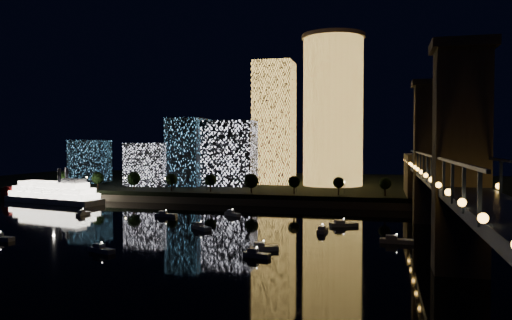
# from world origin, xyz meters

# --- Properties ---
(ground) EXTENTS (520.00, 520.00, 0.00)m
(ground) POSITION_xyz_m (0.00, 0.00, 0.00)
(ground) COLOR black
(ground) RESTS_ON ground
(far_bank) EXTENTS (420.00, 160.00, 5.00)m
(far_bank) POSITION_xyz_m (0.00, 160.00, 2.50)
(far_bank) COLOR black
(far_bank) RESTS_ON ground
(seawall) EXTENTS (420.00, 6.00, 3.00)m
(seawall) POSITION_xyz_m (0.00, 82.00, 1.50)
(seawall) COLOR #6B5E4C
(seawall) RESTS_ON ground
(tower_cylindrical) EXTENTS (34.00, 34.00, 81.22)m
(tower_cylindrical) POSITION_xyz_m (22.60, 137.61, 45.73)
(tower_cylindrical) COLOR #FFBF51
(tower_cylindrical) RESTS_ON far_bank
(tower_rectangular) EXTENTS (21.66, 21.66, 68.93)m
(tower_rectangular) POSITION_xyz_m (-10.93, 142.52, 39.46)
(tower_rectangular) COLOR #FFBF51
(tower_rectangular) RESTS_ON far_bank
(midrise_blocks) EXTENTS (108.62, 35.20, 36.46)m
(midrise_blocks) POSITION_xyz_m (-57.91, 122.29, 20.87)
(midrise_blocks) COLOR white
(midrise_blocks) RESTS_ON far_bank
(truss_bridge) EXTENTS (13.00, 266.00, 50.00)m
(truss_bridge) POSITION_xyz_m (65.00, 3.72, 16.25)
(truss_bridge) COLOR navy
(truss_bridge) RESTS_ON ground
(riverboat) EXTENTS (57.79, 23.51, 17.08)m
(riverboat) POSITION_xyz_m (-102.95, 67.74, 4.38)
(riverboat) COLOR silver
(riverboat) RESTS_ON ground
(motorboats) EXTENTS (122.78, 75.31, 2.78)m
(motorboats) POSITION_xyz_m (0.35, 13.78, 0.81)
(motorboats) COLOR silver
(motorboats) RESTS_ON ground
(esplanade_trees) EXTENTS (165.54, 6.70, 8.85)m
(esplanade_trees) POSITION_xyz_m (-37.23, 88.00, 10.47)
(esplanade_trees) COLOR black
(esplanade_trees) RESTS_ON far_bank
(street_lamps) EXTENTS (132.70, 0.70, 5.65)m
(street_lamps) POSITION_xyz_m (-34.00, 94.00, 9.02)
(street_lamps) COLOR black
(street_lamps) RESTS_ON far_bank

